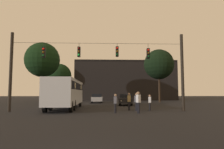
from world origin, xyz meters
TOP-DOWN VIEW (x-y plane):
  - ground_plane at (0.00, 24.50)m, footprint 168.00×168.00m
  - overhead_signal_span at (-0.02, 14.15)m, footprint 16.14×0.44m
  - city_bus at (-3.45, 17.41)m, footprint 2.69×11.03m
  - car_near_right at (3.60, 23.80)m, footprint 2.28×4.48m
  - car_far_left at (-0.60, 30.47)m, footprint 1.91×4.38m
  - pedestrian_crossing_left at (1.52, 12.49)m, footprint 0.31×0.40m
  - pedestrian_crossing_center at (3.39, 12.13)m, footprint 0.36×0.42m
  - pedestrian_crossing_right at (3.60, 14.45)m, footprint 0.36×0.42m
  - pedestrian_near_bus at (3.93, 16.12)m, footprint 0.34×0.42m
  - pedestrian_trailing at (2.99, 15.16)m, footprint 0.28×0.39m
  - pedestrian_far_side at (4.96, 14.90)m, footprint 0.33×0.41m
  - corner_building at (5.80, 48.63)m, footprint 23.83×12.64m
  - tree_left_silhouette at (-10.11, 31.27)m, footprint 6.01×6.01m
  - tree_behind_building at (-9.45, 42.43)m, footprint 5.40×5.40m
  - tree_right_far at (10.56, 32.10)m, footprint 5.44×5.44m

SIDE VIEW (x-z plane):
  - ground_plane at x=0.00m, z-range 0.00..0.00m
  - car_near_right at x=3.60m, z-range 0.04..1.56m
  - car_far_left at x=-0.60m, z-range 0.04..1.56m
  - pedestrian_far_side at x=4.96m, z-range 0.09..1.60m
  - pedestrian_crossing_left at x=1.52m, z-range 0.10..1.69m
  - pedestrian_crossing_right at x=3.60m, z-range 0.10..1.74m
  - pedestrian_trailing at x=2.99m, z-range 0.11..1.78m
  - pedestrian_near_bus at x=3.93m, z-range 0.12..1.84m
  - pedestrian_crossing_center at x=3.39m, z-range 0.13..1.90m
  - city_bus at x=-3.45m, z-range 0.37..3.37m
  - overhead_signal_span at x=-0.02m, z-range 0.50..7.74m
  - corner_building at x=5.80m, z-range 0.00..9.30m
  - tree_behind_building at x=-9.45m, z-range 1.41..9.68m
  - tree_right_far at x=10.56m, z-range 2.05..11.61m
  - tree_left_silhouette at x=-10.11m, z-range 2.19..12.62m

